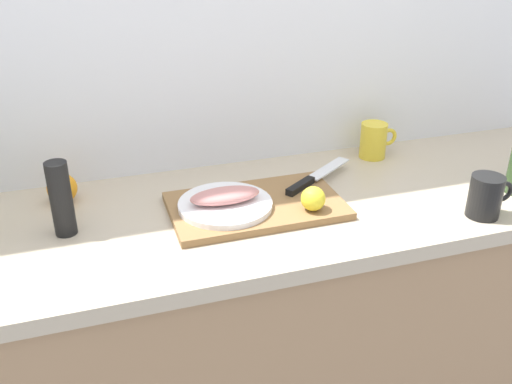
# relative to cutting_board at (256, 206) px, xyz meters

# --- Properties ---
(back_wall) EXTENTS (3.20, 0.05, 2.50)m
(back_wall) POSITION_rel_cutting_board_xyz_m (0.07, 0.33, 0.34)
(back_wall) COLOR white
(back_wall) RESTS_ON ground_plane
(kitchen_counter) EXTENTS (2.00, 0.60, 0.90)m
(kitchen_counter) POSITION_rel_cutting_board_xyz_m (0.07, 0.01, -0.46)
(kitchen_counter) COLOR #9E7A56
(kitchen_counter) RESTS_ON ground_plane
(cutting_board) EXTENTS (0.44, 0.26, 0.02)m
(cutting_board) POSITION_rel_cutting_board_xyz_m (0.00, 0.00, 0.00)
(cutting_board) COLOR olive
(cutting_board) RESTS_ON kitchen_counter
(white_plate) EXTENTS (0.24, 0.24, 0.01)m
(white_plate) POSITION_rel_cutting_board_xyz_m (-0.08, -0.00, 0.02)
(white_plate) COLOR white
(white_plate) RESTS_ON cutting_board
(fish_fillet) EXTENTS (0.18, 0.08, 0.04)m
(fish_fillet) POSITION_rel_cutting_board_xyz_m (-0.08, -0.00, 0.04)
(fish_fillet) COLOR tan
(fish_fillet) RESTS_ON white_plate
(chef_knife) EXTENTS (0.26, 0.19, 0.02)m
(chef_knife) POSITION_rel_cutting_board_xyz_m (0.18, 0.07, 0.02)
(chef_knife) COLOR silver
(chef_knife) RESTS_ON cutting_board
(lemon_0) EXTENTS (0.06, 0.06, 0.06)m
(lemon_0) POSITION_rel_cutting_board_xyz_m (0.12, -0.08, 0.04)
(lemon_0) COLOR yellow
(lemon_0) RESTS_ON cutting_board
(coffee_mug_1) EXTENTS (0.12, 0.08, 0.11)m
(coffee_mug_1) POSITION_rel_cutting_board_xyz_m (0.54, -0.21, 0.04)
(coffee_mug_1) COLOR black
(coffee_mug_1) RESTS_ON kitchen_counter
(coffee_mug_2) EXTENTS (0.12, 0.08, 0.11)m
(coffee_mug_2) POSITION_rel_cutting_board_xyz_m (0.45, 0.22, 0.05)
(coffee_mug_2) COLOR yellow
(coffee_mug_2) RESTS_ON kitchen_counter
(orange_1) EXTENTS (0.08, 0.08, 0.08)m
(orange_1) POSITION_rel_cutting_board_xyz_m (-0.47, 0.20, 0.03)
(orange_1) COLOR orange
(orange_1) RESTS_ON kitchen_counter
(pepper_mill) EXTENTS (0.05, 0.05, 0.18)m
(pepper_mill) POSITION_rel_cutting_board_xyz_m (-0.47, 0.03, 0.08)
(pepper_mill) COLOR black
(pepper_mill) RESTS_ON kitchen_counter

